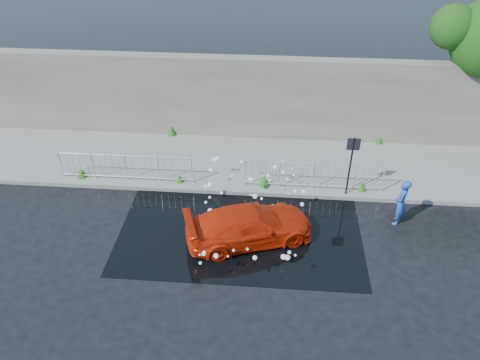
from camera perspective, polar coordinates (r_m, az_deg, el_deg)
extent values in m
plane|color=black|center=(15.11, -2.17, -8.42)|extent=(90.00, 90.00, 0.00)
cube|color=slate|center=(18.97, -0.50, 2.20)|extent=(30.00, 4.00, 0.15)
cube|color=slate|center=(17.34, -1.08, -1.39)|extent=(30.00, 0.25, 0.16)
cube|color=#5B564D|center=(20.00, 0.03, 10.03)|extent=(30.00, 0.60, 3.50)
cube|color=black|center=(15.80, 0.05, -6.01)|extent=(8.00, 5.00, 0.01)
cylinder|color=black|center=(16.91, 13.22, 1.35)|extent=(0.06, 0.06, 2.50)
cube|color=black|center=(16.39, 13.69, 4.25)|extent=(0.45, 0.04, 0.45)
sphere|color=#19390D|center=(20.13, 24.51, 16.63)|extent=(1.69, 1.69, 1.69)
cylinder|color=silver|center=(18.94, -20.97, 1.78)|extent=(0.05, 0.05, 1.10)
cylinder|color=silver|center=(17.45, -5.90, 1.17)|extent=(0.05, 0.05, 1.10)
cylinder|color=silver|center=(17.76, -13.98, 2.89)|extent=(5.00, 0.04, 0.04)
cylinder|color=silver|center=(18.28, -13.56, 0.38)|extent=(5.00, 0.04, 0.04)
cylinder|color=silver|center=(17.23, 0.67, 0.88)|extent=(0.05, 0.05, 1.10)
cylinder|color=silver|center=(17.68, 17.05, 0.11)|extent=(0.05, 0.05, 1.10)
cylinder|color=silver|center=(16.99, 9.12, 1.94)|extent=(5.00, 0.04, 0.04)
cylinder|color=silver|center=(17.52, 8.84, -0.66)|extent=(5.00, 0.04, 0.04)
cone|color=#1A4311|center=(18.89, -18.77, 0.88)|extent=(0.40, 0.40, 0.38)
cone|color=#1A4311|center=(17.82, -7.38, 0.21)|extent=(0.36, 0.36, 0.26)
cone|color=#1A4311|center=(17.44, 2.96, -0.06)|extent=(0.44, 0.44, 0.42)
cone|color=#1A4311|center=(17.78, 14.63, -0.71)|extent=(0.38, 0.38, 0.33)
cone|color=#1A4311|center=(20.87, -8.33, 6.05)|extent=(0.42, 0.42, 0.43)
cone|color=#1A4311|center=(20.93, 16.62, 4.71)|extent=(0.34, 0.34, 0.27)
sphere|color=white|center=(15.95, 1.41, -3.99)|extent=(0.13, 0.13, 0.13)
sphere|color=white|center=(16.12, 5.19, -3.30)|extent=(0.16, 0.16, 0.16)
sphere|color=white|center=(16.33, 6.76, -1.35)|extent=(0.12, 0.12, 0.12)
sphere|color=white|center=(16.83, 5.25, 0.98)|extent=(0.11, 0.11, 0.11)
sphere|color=white|center=(16.13, 1.83, -1.98)|extent=(0.18, 0.18, 0.18)
sphere|color=white|center=(16.47, 7.72, -1.38)|extent=(0.14, 0.14, 0.14)
sphere|color=white|center=(16.62, 1.31, 0.09)|extent=(0.16, 0.16, 0.16)
sphere|color=white|center=(16.65, 5.80, 0.10)|extent=(0.08, 0.08, 0.08)
sphere|color=white|center=(16.93, 6.59, 0.58)|extent=(0.09, 0.09, 0.09)
sphere|color=white|center=(16.41, 7.58, -2.95)|extent=(0.14, 0.14, 0.14)
sphere|color=white|center=(16.55, -4.26, -0.79)|extent=(0.11, 0.11, 0.11)
sphere|color=white|center=(16.70, 3.46, 0.54)|extent=(0.11, 0.11, 0.11)
sphere|color=white|center=(16.35, 1.33, -1.84)|extent=(0.07, 0.07, 0.07)
sphere|color=white|center=(16.14, -4.94, -4.49)|extent=(0.14, 0.14, 0.14)
sphere|color=white|center=(15.94, 4.63, -3.98)|extent=(0.16, 0.16, 0.16)
sphere|color=white|center=(16.05, 3.03, -4.22)|extent=(0.09, 0.09, 0.09)
sphere|color=white|center=(16.30, -4.20, -2.72)|extent=(0.10, 0.10, 0.10)
sphere|color=white|center=(16.25, 2.65, -2.28)|extent=(0.10, 0.10, 0.10)
sphere|color=white|center=(17.43, -2.82, 2.64)|extent=(0.14, 0.14, 0.14)
sphere|color=white|center=(16.51, 5.94, -1.73)|extent=(0.07, 0.07, 0.07)
sphere|color=white|center=(16.19, 5.01, -3.18)|extent=(0.09, 0.09, 0.09)
sphere|color=white|center=(17.23, 0.21, 2.23)|extent=(0.12, 0.12, 0.12)
sphere|color=white|center=(17.27, 6.44, 1.41)|extent=(0.09, 0.09, 0.09)
sphere|color=white|center=(16.56, 3.62, -0.07)|extent=(0.09, 0.09, 0.09)
sphere|color=white|center=(17.21, 5.25, 2.34)|extent=(0.07, 0.07, 0.07)
sphere|color=white|center=(15.96, 6.59, -5.13)|extent=(0.11, 0.11, 0.11)
sphere|color=white|center=(17.09, 4.27, 1.59)|extent=(0.15, 0.15, 0.15)
sphere|color=white|center=(16.92, -0.95, 0.51)|extent=(0.09, 0.09, 0.09)
sphere|color=white|center=(17.06, -3.57, 1.22)|extent=(0.14, 0.14, 0.14)
sphere|color=white|center=(17.54, -3.26, 2.51)|extent=(0.15, 0.15, 0.15)
sphere|color=white|center=(16.66, -3.71, -0.60)|extent=(0.16, 0.16, 0.16)
sphere|color=white|center=(16.58, -2.28, -1.56)|extent=(0.12, 0.12, 0.12)
sphere|color=white|center=(16.06, -3.66, -3.74)|extent=(0.17, 0.17, 0.17)
sphere|color=white|center=(16.17, 4.03, -3.17)|extent=(0.13, 0.13, 0.13)
sphere|color=white|center=(16.18, 5.53, -3.32)|extent=(0.14, 0.14, 0.14)
sphere|color=white|center=(16.25, -3.71, -2.12)|extent=(0.10, 0.10, 0.10)
sphere|color=white|center=(15.89, 1.03, -4.68)|extent=(0.07, 0.07, 0.07)
sphere|color=white|center=(14.26, 6.04, -8.76)|extent=(0.11, 0.11, 0.11)
sphere|color=white|center=(14.62, -3.70, -8.56)|extent=(0.18, 0.18, 0.18)
sphere|color=white|center=(14.50, 5.31, -9.31)|extent=(0.17, 0.17, 0.17)
sphere|color=white|center=(13.64, 1.83, -9.45)|extent=(0.14, 0.14, 0.14)
sphere|color=white|center=(13.59, -1.48, -9.28)|extent=(0.06, 0.06, 0.06)
sphere|color=white|center=(14.61, 0.91, -8.42)|extent=(0.09, 0.09, 0.09)
sphere|color=white|center=(14.08, -4.38, -8.78)|extent=(0.10, 0.10, 0.10)
sphere|color=white|center=(14.08, 6.74, -9.09)|extent=(0.08, 0.08, 0.08)
sphere|color=white|center=(14.35, -0.80, -8.58)|extent=(0.09, 0.09, 0.09)
sphere|color=white|center=(13.34, -4.86, -10.05)|extent=(0.09, 0.09, 0.09)
sphere|color=white|center=(13.54, -2.95, -9.22)|extent=(0.15, 0.15, 0.15)
sphere|color=white|center=(13.38, -4.46, -8.98)|extent=(0.12, 0.12, 0.12)
sphere|color=white|center=(13.43, 5.81, -9.38)|extent=(0.16, 0.16, 0.16)
sphere|color=white|center=(13.93, -4.95, -9.08)|extent=(0.06, 0.06, 0.06)
imported|color=red|center=(15.05, 1.19, -5.53)|extent=(4.42, 2.92, 1.19)
imported|color=#2147A5|center=(16.44, 19.02, -2.60)|extent=(0.60, 0.73, 1.71)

